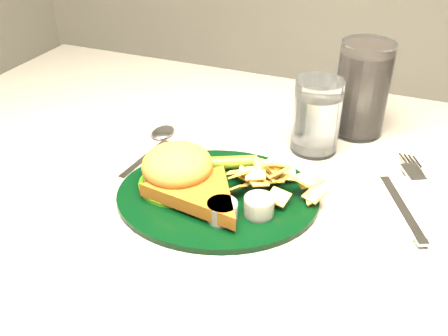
% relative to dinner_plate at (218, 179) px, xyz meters
% --- Properties ---
extents(dinner_plate, '(0.33, 0.30, 0.06)m').
position_rel_dinner_plate_xyz_m(dinner_plate, '(0.00, 0.00, 0.00)').
color(dinner_plate, black).
rests_on(dinner_plate, table).
extents(water_glass, '(0.08, 0.08, 0.12)m').
position_rel_dinner_plate_xyz_m(water_glass, '(0.09, 0.18, 0.03)').
color(water_glass, white).
rests_on(water_glass, table).
extents(cola_glass, '(0.11, 0.11, 0.16)m').
position_rel_dinner_plate_xyz_m(cola_glass, '(0.14, 0.27, 0.05)').
color(cola_glass, black).
rests_on(cola_glass, table).
extents(fork_napkin, '(0.21, 0.24, 0.01)m').
position_rel_dinner_plate_xyz_m(fork_napkin, '(0.24, 0.07, -0.02)').
color(fork_napkin, silver).
rests_on(fork_napkin, table).
extents(spoon, '(0.06, 0.17, 0.01)m').
position_rel_dinner_plate_xyz_m(spoon, '(-0.14, 0.05, -0.03)').
color(spoon, white).
rests_on(spoon, table).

